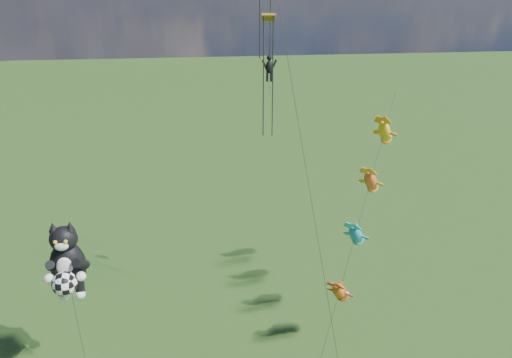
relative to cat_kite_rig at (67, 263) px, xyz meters
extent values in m
cylinder|color=black|center=(0.51, -1.28, -5.13)|extent=(1.06, 2.56, 6.55)
ellipsoid|color=black|center=(0.00, 0.28, -0.28)|extent=(2.66, 2.42, 3.17)
ellipsoid|color=black|center=(0.00, 0.18, 1.60)|extent=(2.10, 2.01, 1.60)
cone|color=black|center=(-0.50, 0.18, 2.44)|extent=(0.71, 0.71, 0.59)
cone|color=black|center=(0.49, 0.18, 2.44)|extent=(0.71, 0.71, 0.59)
ellipsoid|color=white|center=(0.00, -0.46, 1.45)|extent=(0.92, 0.68, 0.57)
ellipsoid|color=white|center=(0.00, -0.46, 0.02)|extent=(1.06, 0.69, 1.31)
sphere|color=gold|center=(-0.30, -0.53, 1.78)|extent=(0.24, 0.24, 0.24)
sphere|color=gold|center=(0.30, -0.53, 1.78)|extent=(0.24, 0.24, 0.24)
sphere|color=white|center=(-0.94, -0.76, -0.53)|extent=(0.59, 0.59, 0.59)
sphere|color=white|center=(0.94, -0.76, -0.53)|extent=(0.59, 0.59, 0.59)
sphere|color=white|center=(-0.50, 0.13, -2.41)|extent=(0.63, 0.63, 0.63)
sphere|color=white|center=(0.49, 0.13, -2.41)|extent=(0.63, 0.63, 0.63)
sphere|color=white|center=(0.00, -1.06, -0.78)|extent=(1.51, 1.51, 1.51)
cylinder|color=black|center=(19.60, 3.08, -0.21)|extent=(9.16, 12.95, 16.39)
ellipsoid|color=orange|center=(17.59, 0.24, -3.82)|extent=(2.16, 2.54, 2.53)
ellipsoid|color=blue|center=(19.29, 2.65, -0.76)|extent=(2.16, 2.54, 2.53)
ellipsoid|color=red|center=(21.00, 5.06, 2.30)|extent=(2.16, 2.54, 2.53)
ellipsoid|color=yellow|center=(22.70, 7.47, 5.35)|extent=(2.16, 2.54, 2.53)
cylinder|color=black|center=(14.69, -0.82, 5.42)|extent=(2.63, 16.90, 27.65)
cube|color=#32921B|center=(13.14, 4.46, 13.99)|extent=(0.87, 0.49, 0.50)
cylinder|color=black|center=(12.84, 4.46, 10.08)|extent=(0.08, 0.08, 7.81)
cylinder|color=black|center=(13.44, 4.46, 10.08)|extent=(0.08, 0.08, 7.81)
cylinder|color=black|center=(13.03, 7.61, 14.81)|extent=(0.08, 0.08, 7.96)
cylinder|color=black|center=(13.76, 7.61, 14.81)|extent=(0.08, 0.08, 7.96)
camera|label=1|loc=(8.03, -27.76, 16.19)|focal=35.00mm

